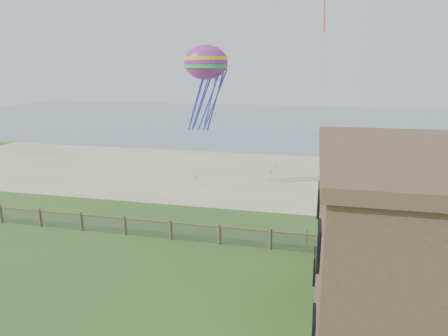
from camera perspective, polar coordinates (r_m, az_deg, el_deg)
The scene contains 7 objects.
ground at distance 18.82m, azimuth -5.25°, elevation -18.25°, with size 160.00×160.00×0.00m, color #2B531C.
sand_beach at distance 38.75m, azimuth 4.89°, elevation -1.06°, with size 72.00×20.00×0.02m, color tan.
ocean at distance 81.86m, azimuth 9.34°, elevation 6.75°, with size 160.00×68.00×0.02m, color slate.
chainlink_fence at distance 23.68m, azimuth -0.71°, elevation -9.60°, with size 36.20×0.20×1.25m, color #4D3F2B, non-canonical shape.
picnic_table at distance 22.33m, azimuth 16.32°, elevation -12.14°, with size 1.91×1.44×0.81m, color brown, non-canonical shape.
octopus_kite at distance 32.80m, azimuth -2.57°, elevation 11.55°, with size 3.55×2.51×7.32m, color #FF283E, non-canonical shape.
kite_red at distance 27.76m, azimuth 14.24°, elevation 22.27°, with size 1.09×0.70×2.70m, color red, non-canonical shape.
Camera 1 is at (5.15, -15.08, 10.02)m, focal length 32.00 mm.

